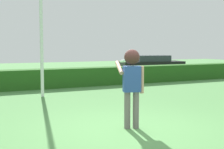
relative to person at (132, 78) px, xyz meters
name	(u,v)px	position (x,y,z in m)	size (l,w,h in m)	color
ground_plane	(128,129)	(-0.11, -0.02, -1.15)	(60.00, 60.00, 0.00)	#538C4B
person	(132,78)	(0.00, 0.00, 0.00)	(0.55, 0.82, 1.79)	slate
frisbee	(124,61)	(0.12, 0.57, 0.36)	(0.23, 0.22, 0.09)	white
hedge_row	(42,79)	(-0.11, 7.79, -0.73)	(24.93, 0.90, 0.85)	#25571A
parked_car_black	(151,64)	(8.44, 12.00, -0.46)	(4.47, 2.57, 1.25)	black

